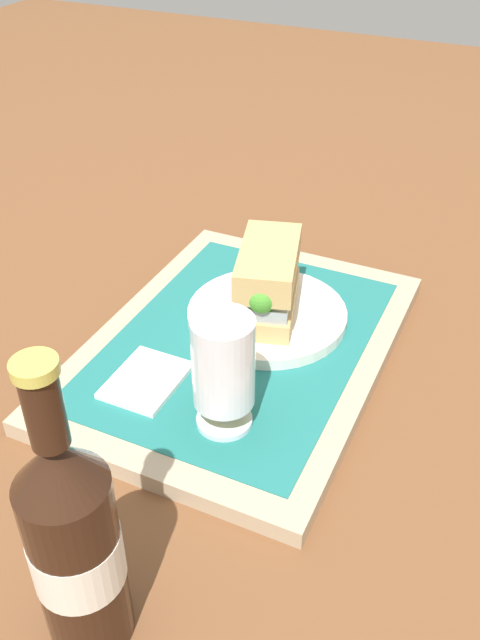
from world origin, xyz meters
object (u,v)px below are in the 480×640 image
sandwich (268,281)px  beer_bottle (75,543)px  beer_glass (223,370)px  plate (267,315)px

sandwich → beer_bottle: size_ratio=0.54×
beer_glass → beer_bottle: 0.23m
plate → beer_bottle: size_ratio=0.71×
beer_glass → plate: bearing=-170.4°
beer_glass → beer_bottle: beer_bottle is taller
sandwich → beer_bottle: bearing=-12.6°
beer_bottle → sandwich: bearing=-176.4°
beer_glass → beer_bottle: size_ratio=0.47×
sandwich → beer_glass: (0.17, 0.03, 0.01)m
plate → beer_glass: bearing=9.6°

